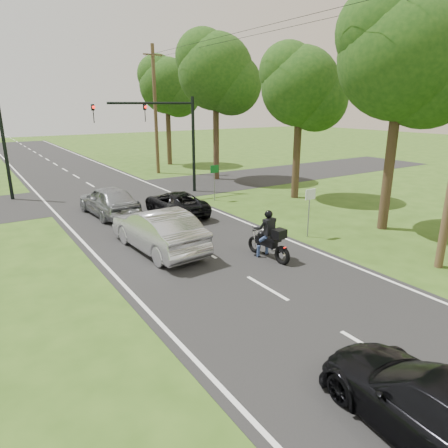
{
  "coord_description": "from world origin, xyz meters",
  "views": [
    {
      "loc": [
        -7.39,
        -8.82,
        5.57
      ],
      "look_at": [
        0.35,
        3.0,
        1.3
      ],
      "focal_mm": 32.0,
      "sensor_mm": 36.0,
      "label": 1
    }
  ],
  "objects": [
    {
      "name": "traffic_signal",
      "position": [
        3.34,
        14.0,
        4.14
      ],
      "size": [
        6.38,
        0.44,
        6.0
      ],
      "color": "black",
      "rests_on": "ground"
    },
    {
      "name": "signal_pole_far",
      "position": [
        -5.2,
        18.0,
        3.0
      ],
      "size": [
        0.2,
        0.2,
        6.0
      ],
      "primitive_type": "cylinder",
      "color": "black",
      "rests_on": "ground"
    },
    {
      "name": "ground",
      "position": [
        0.0,
        0.0,
        0.0
      ],
      "size": [
        140.0,
        140.0,
        0.0
      ],
      "primitive_type": "plane",
      "color": "#2E4B15",
      "rests_on": "ground"
    },
    {
      "name": "utility_pole_far",
      "position": [
        6.2,
        22.0,
        5.08
      ],
      "size": [
        1.6,
        0.28,
        10.0
      ],
      "color": "brown",
      "rests_on": "ground"
    },
    {
      "name": "dark_car_behind",
      "position": [
        -1.38,
        -6.15,
        0.65
      ],
      "size": [
        2.21,
        4.58,
        1.29
      ],
      "primitive_type": "imported",
      "rotation": [
        0.0,
        0.0,
        3.05
      ],
      "color": "black",
      "rests_on": "road"
    },
    {
      "name": "silver_suv",
      "position": [
        -1.41,
        11.17,
        0.8
      ],
      "size": [
        2.21,
        4.73,
        1.57
      ],
      "primitive_type": "imported",
      "rotation": [
        0.0,
        0.0,
        3.22
      ],
      "color": "#919499",
      "rests_on": "road"
    },
    {
      "name": "motorcycle_rider",
      "position": [
        1.66,
        1.93,
        0.74
      ],
      "size": [
        0.63,
        2.19,
        1.88
      ],
      "rotation": [
        0.0,
        0.0,
        0.08
      ],
      "color": "black",
      "rests_on": "ground"
    },
    {
      "name": "tree_row_c",
      "position": [
        9.75,
        8.8,
        6.23
      ],
      "size": [
        4.8,
        4.65,
        8.76
      ],
      "color": "#332316",
      "rests_on": "ground"
    },
    {
      "name": "tree_row_e",
      "position": [
        9.48,
        25.78,
        6.83
      ],
      "size": [
        5.28,
        5.12,
        9.61
      ],
      "color": "#332316",
      "rests_on": "ground"
    },
    {
      "name": "sign_green",
      "position": [
        4.9,
        10.98,
        1.6
      ],
      "size": [
        0.55,
        0.07,
        2.12
      ],
      "color": "slate",
      "rests_on": "ground"
    },
    {
      "name": "road",
      "position": [
        0.0,
        10.0,
        0.01
      ],
      "size": [
        8.0,
        100.0,
        0.01
      ],
      "primitive_type": "cube",
      "color": "black",
      "rests_on": "ground"
    },
    {
      "name": "dark_suv",
      "position": [
        1.51,
        9.38,
        0.63
      ],
      "size": [
        2.13,
        4.48,
        1.24
      ],
      "primitive_type": "imported",
      "rotation": [
        0.0,
        0.0,
        3.12
      ],
      "color": "black",
      "rests_on": "road"
    },
    {
      "name": "tree_row_d",
      "position": [
        9.1,
        16.76,
        7.43
      ],
      "size": [
        5.76,
        5.58,
        10.45
      ],
      "color": "#332316",
      "rests_on": "ground"
    },
    {
      "name": "tree_row_b",
      "position": [
        8.79,
        1.76,
        7.13
      ],
      "size": [
        5.6,
        5.43,
        10.06
      ],
      "color": "#332316",
      "rests_on": "ground"
    },
    {
      "name": "cross_road",
      "position": [
        0.0,
        16.0,
        0.01
      ],
      "size": [
        60.0,
        7.0,
        0.01
      ],
      "primitive_type": "cube",
      "color": "black",
      "rests_on": "ground"
    },
    {
      "name": "sign_white",
      "position": [
        4.7,
        2.98,
        1.6
      ],
      "size": [
        0.55,
        0.07,
        2.12
      ],
      "color": "slate",
      "rests_on": "ground"
    },
    {
      "name": "silver_sedan",
      "position": [
        -1.44,
        5.0,
        0.85
      ],
      "size": [
        2.09,
        5.18,
        1.67
      ],
      "primitive_type": "imported",
      "rotation": [
        0.0,
        0.0,
        3.21
      ],
      "color": "silver",
      "rests_on": "road"
    }
  ]
}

